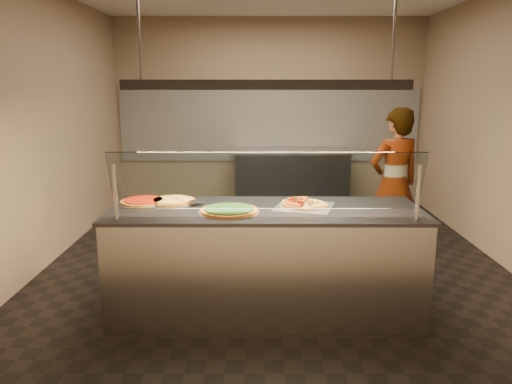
{
  "coord_description": "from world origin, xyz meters",
  "views": [
    {
      "loc": [
        -0.19,
        -5.26,
        1.96
      ],
      "look_at": [
        -0.2,
        -0.95,
        1.02
      ],
      "focal_mm": 35.0,
      "sensor_mm": 36.0,
      "label": 1
    }
  ],
  "objects_px": {
    "worker": "(394,184)",
    "serving_counter": "(265,261)",
    "pizza_cheese": "(173,201)",
    "pizza_tomato": "(144,201)",
    "sneeze_guard": "(266,182)",
    "perforated_tray": "(304,206)",
    "prep_table": "(291,179)",
    "half_pizza_pepperoni": "(293,203)",
    "pizza_spinach": "(229,210)",
    "heat_lamp_housing": "(266,85)",
    "pizza_spatula": "(186,201)",
    "half_pizza_sausage": "(315,204)"
  },
  "relations": [
    {
      "from": "pizza_spatula",
      "to": "pizza_cheese",
      "type": "bearing_deg",
      "value": 154.73
    },
    {
      "from": "pizza_tomato",
      "to": "sneeze_guard",
      "type": "bearing_deg",
      "value": -27.18
    },
    {
      "from": "half_pizza_pepperoni",
      "to": "half_pizza_sausage",
      "type": "relative_size",
      "value": 1.0
    },
    {
      "from": "sneeze_guard",
      "to": "pizza_spatula",
      "type": "relative_size",
      "value": 8.64
    },
    {
      "from": "sneeze_guard",
      "to": "prep_table",
      "type": "height_order",
      "value": "sneeze_guard"
    },
    {
      "from": "sneeze_guard",
      "to": "pizza_cheese",
      "type": "relative_size",
      "value": 5.61
    },
    {
      "from": "sneeze_guard",
      "to": "perforated_tray",
      "type": "xyz_separation_m",
      "value": [
        0.33,
        0.4,
        -0.29
      ]
    },
    {
      "from": "serving_counter",
      "to": "worker",
      "type": "distance_m",
      "value": 2.1
    },
    {
      "from": "serving_counter",
      "to": "heat_lamp_housing",
      "type": "relative_size",
      "value": 1.14
    },
    {
      "from": "pizza_tomato",
      "to": "pizza_cheese",
      "type": "bearing_deg",
      "value": 3.61
    },
    {
      "from": "serving_counter",
      "to": "pizza_spinach",
      "type": "xyz_separation_m",
      "value": [
        -0.3,
        -0.13,
        0.48
      ]
    },
    {
      "from": "perforated_tray",
      "to": "half_pizza_sausage",
      "type": "distance_m",
      "value": 0.09
    },
    {
      "from": "half_pizza_pepperoni",
      "to": "pizza_tomato",
      "type": "relative_size",
      "value": 1.0
    },
    {
      "from": "perforated_tray",
      "to": "worker",
      "type": "distance_m",
      "value": 1.8
    },
    {
      "from": "perforated_tray",
      "to": "pizza_tomato",
      "type": "xyz_separation_m",
      "value": [
        -1.41,
        0.16,
        0.01
      ]
    },
    {
      "from": "sneeze_guard",
      "to": "pizza_cheese",
      "type": "bearing_deg",
      "value": 145.21
    },
    {
      "from": "worker",
      "to": "pizza_cheese",
      "type": "bearing_deg",
      "value": 9.04
    },
    {
      "from": "sneeze_guard",
      "to": "heat_lamp_housing",
      "type": "relative_size",
      "value": 1.04
    },
    {
      "from": "worker",
      "to": "perforated_tray",
      "type": "bearing_deg",
      "value": 31.59
    },
    {
      "from": "pizza_spinach",
      "to": "pizza_spatula",
      "type": "xyz_separation_m",
      "value": [
        -0.39,
        0.29,
        0.01
      ]
    },
    {
      "from": "pizza_tomato",
      "to": "pizza_spatula",
      "type": "xyz_separation_m",
      "value": [
        0.39,
        -0.04,
        0.01
      ]
    },
    {
      "from": "worker",
      "to": "serving_counter",
      "type": "bearing_deg",
      "value": 25.5
    },
    {
      "from": "perforated_tray",
      "to": "pizza_tomato",
      "type": "bearing_deg",
      "value": 173.68
    },
    {
      "from": "perforated_tray",
      "to": "prep_table",
      "type": "distance_m",
      "value": 3.72
    },
    {
      "from": "serving_counter",
      "to": "pizza_cheese",
      "type": "relative_size",
      "value": 6.18
    },
    {
      "from": "serving_counter",
      "to": "pizza_spatula",
      "type": "distance_m",
      "value": 0.86
    },
    {
      "from": "pizza_cheese",
      "to": "pizza_tomato",
      "type": "bearing_deg",
      "value": -176.39
    },
    {
      "from": "pizza_spatula",
      "to": "prep_table",
      "type": "relative_size",
      "value": 0.15
    },
    {
      "from": "heat_lamp_housing",
      "to": "prep_table",
      "type": "bearing_deg",
      "value": 82.84
    },
    {
      "from": "serving_counter",
      "to": "prep_table",
      "type": "height_order",
      "value": "same"
    },
    {
      "from": "half_pizza_pepperoni",
      "to": "pizza_tomato",
      "type": "xyz_separation_m",
      "value": [
        -1.31,
        0.16,
        -0.02
      ]
    },
    {
      "from": "half_pizza_pepperoni",
      "to": "serving_counter",
      "type": "bearing_deg",
      "value": -166.99
    },
    {
      "from": "serving_counter",
      "to": "pizza_spinach",
      "type": "bearing_deg",
      "value": -156.88
    },
    {
      "from": "pizza_spinach",
      "to": "worker",
      "type": "bearing_deg",
      "value": 41.61
    },
    {
      "from": "half_pizza_pepperoni",
      "to": "pizza_cheese",
      "type": "height_order",
      "value": "half_pizza_pepperoni"
    },
    {
      "from": "sneeze_guard",
      "to": "prep_table",
      "type": "bearing_deg",
      "value": 83.44
    },
    {
      "from": "prep_table",
      "to": "worker",
      "type": "height_order",
      "value": "worker"
    },
    {
      "from": "pizza_cheese",
      "to": "worker",
      "type": "relative_size",
      "value": 0.25
    },
    {
      "from": "half_pizza_pepperoni",
      "to": "worker",
      "type": "bearing_deg",
      "value": 48.39
    },
    {
      "from": "half_pizza_pepperoni",
      "to": "pizza_cheese",
      "type": "relative_size",
      "value": 0.99
    },
    {
      "from": "half_pizza_sausage",
      "to": "pizza_spatula",
      "type": "distance_m",
      "value": 1.11
    },
    {
      "from": "serving_counter",
      "to": "pizza_tomato",
      "type": "bearing_deg",
      "value": 168.97
    },
    {
      "from": "sneeze_guard",
      "to": "pizza_spinach",
      "type": "distance_m",
      "value": 0.46
    },
    {
      "from": "half_pizza_pepperoni",
      "to": "worker",
      "type": "xyz_separation_m",
      "value": [
        1.24,
        1.39,
        -0.11
      ]
    },
    {
      "from": "half_pizza_pepperoni",
      "to": "pizza_spinach",
      "type": "relative_size",
      "value": 0.84
    },
    {
      "from": "pizza_spinach",
      "to": "pizza_cheese",
      "type": "height_order",
      "value": "pizza_spinach"
    },
    {
      "from": "prep_table",
      "to": "worker",
      "type": "relative_size",
      "value": 1.05
    },
    {
      "from": "pizza_spinach",
      "to": "worker",
      "type": "height_order",
      "value": "worker"
    },
    {
      "from": "pizza_spinach",
      "to": "perforated_tray",
      "type": "bearing_deg",
      "value": 16.19
    },
    {
      "from": "pizza_cheese",
      "to": "pizza_tomato",
      "type": "height_order",
      "value": "same"
    }
  ]
}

